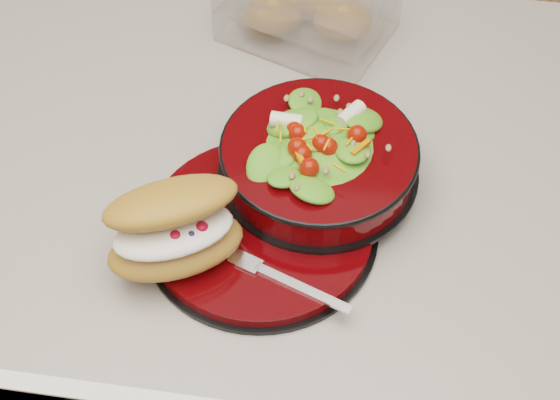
# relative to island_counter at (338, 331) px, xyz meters

# --- Properties ---
(island_counter) EXTENTS (1.24, 0.74, 0.90)m
(island_counter) POSITION_rel_island_counter_xyz_m (0.00, 0.00, 0.00)
(island_counter) COLOR silver
(island_counter) RESTS_ON ground
(dinner_plate) EXTENTS (0.28, 0.28, 0.02)m
(dinner_plate) POSITION_rel_island_counter_xyz_m (-0.11, -0.13, 0.46)
(dinner_plate) COLOR black
(dinner_plate) RESTS_ON island_counter
(salad_bowl) EXTENTS (0.25, 0.25, 0.10)m
(salad_bowl) POSITION_rel_island_counter_xyz_m (-0.05, -0.05, 0.50)
(salad_bowl) COLOR black
(salad_bowl) RESTS_ON dinner_plate
(croissant) EXTENTS (0.18, 0.16, 0.09)m
(croissant) POSITION_rel_island_counter_xyz_m (-0.19, -0.19, 0.51)
(croissant) COLOR #AF6F35
(croissant) RESTS_ON dinner_plate
(fork) EXTENTS (0.15, 0.07, 0.00)m
(fork) POSITION_rel_island_counter_xyz_m (-0.07, -0.21, 0.47)
(fork) COLOR silver
(fork) RESTS_ON dinner_plate
(pastry_box) EXTENTS (0.27, 0.23, 0.09)m
(pastry_box) POSITION_rel_island_counter_xyz_m (-0.10, 0.24, 0.49)
(pastry_box) COLOR white
(pastry_box) RESTS_ON island_counter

